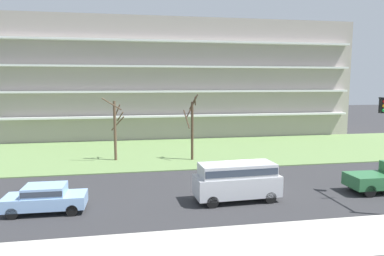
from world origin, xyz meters
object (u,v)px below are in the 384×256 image
Objects in this scene: tree_left at (192,127)px; sedan_blue_center_left at (45,197)px; van_silver_center_right at (237,179)px; tree_far_left at (115,128)px.

sedan_blue_center_left is (-10.45, -11.74, -2.32)m from tree_left.
sedan_blue_center_left is 11.17m from van_silver_center_right.
sedan_blue_center_left is at bearing -105.15° from tree_far_left.
tree_far_left is 14.99m from van_silver_center_right.
van_silver_center_right is (7.70, -12.74, -1.71)m from tree_far_left.
tree_left is at bearing -8.19° from tree_far_left.
tree_far_left is at bearing 171.81° from tree_left.
tree_far_left reaches higher than sedan_blue_center_left.
sedan_blue_center_left is 0.84× the size of van_silver_center_right.
tree_far_left reaches higher than van_silver_center_right.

